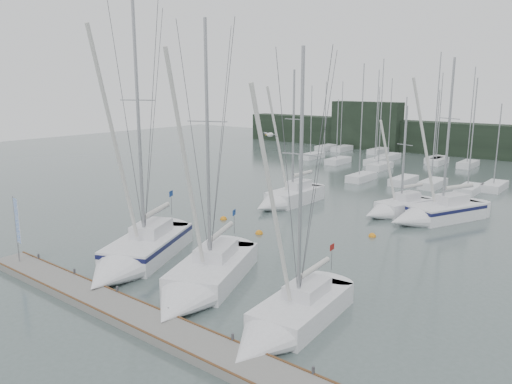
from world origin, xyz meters
TOP-DOWN VIEW (x-y plane):
  - ground at (0.00, 0.00)m, footprint 160.00×160.00m
  - dock at (0.00, -5.00)m, footprint 24.00×2.00m
  - far_treeline at (0.00, 62.00)m, footprint 90.00×4.00m
  - far_building_left at (-20.00, 60.00)m, footprint 12.00×3.00m
  - mast_forest at (-4.83, 44.87)m, footprint 54.56×27.06m
  - sailboat_near_left at (-5.13, -0.56)m, footprint 7.33×10.86m
  - sailboat_near_center at (0.85, -0.98)m, footprint 6.81×10.56m
  - sailboat_near_right at (6.92, -1.67)m, footprint 3.47×8.98m
  - sailboat_mid_b at (-7.01, 17.94)m, footprint 2.71×8.75m
  - sailboat_mid_c at (2.18, 20.96)m, footprint 4.32×7.38m
  - sailboat_mid_d at (5.44, 21.01)m, footprint 6.27×9.48m
  - buoy_a at (-3.42, 9.63)m, footprint 0.58×0.58m
  - buoy_b at (3.51, 14.29)m, footprint 0.56×0.56m
  - buoy_c at (-8.23, 10.94)m, footprint 0.57×0.57m
  - dock_banner at (-10.26, -5.05)m, footprint 0.62×0.11m
  - seagull at (3.34, 2.00)m, footprint 1.07×0.55m

SIDE VIEW (x-z plane):
  - ground at x=0.00m, z-range 0.00..0.00m
  - buoy_a at x=-3.42m, z-range -0.29..0.29m
  - buoy_b at x=3.51m, z-range -0.28..0.28m
  - buoy_c at x=-8.23m, z-range -0.28..0.28m
  - dock at x=0.00m, z-range 0.00..0.40m
  - mast_forest at x=-4.83m, z-range -6.66..7.60m
  - sailboat_near_right at x=6.92m, z-range -6.24..7.26m
  - sailboat_mid_c at x=2.18m, z-range -4.43..5.51m
  - sailboat_near_center at x=0.85m, z-range -7.16..8.28m
  - sailboat_mid_b at x=-7.01m, z-range -5.93..7.16m
  - sailboat_mid_d at x=5.44m, z-range -6.30..7.61m
  - sailboat_near_left at x=-5.13m, z-range -7.81..9.15m
  - far_treeline at x=0.00m, z-range 0.00..5.00m
  - dock_banner at x=-10.26m, z-range 0.77..4.85m
  - far_building_left at x=-20.00m, z-range 0.00..8.00m
  - seagull at x=3.34m, z-range 8.33..8.55m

